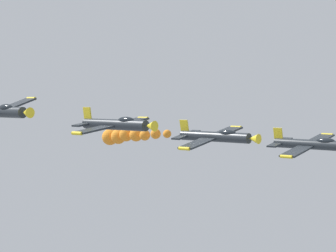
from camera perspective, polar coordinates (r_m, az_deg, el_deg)
name	(u,v)px	position (r m, az deg, el deg)	size (l,w,h in m)	color
airplane_lead	(312,144)	(68.37, 13.52, -1.70)	(9.42, 10.35, 3.02)	#23282D
airplane_left_inner	(216,136)	(64.92, 4.53, -1.00)	(9.43, 10.35, 3.00)	#23282D
smoke_trail_left_inner	(125,136)	(75.63, -4.13, -0.93)	(2.92, 12.78, 2.48)	orange
airplane_right_inner	(116,124)	(61.64, -4.99, 0.16)	(9.52, 10.35, 2.69)	#23282D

